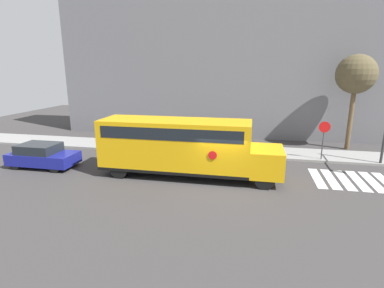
# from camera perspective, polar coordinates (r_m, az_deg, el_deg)

# --- Properties ---
(ground_plane) EXTENTS (60.00, 60.00, 0.00)m
(ground_plane) POSITION_cam_1_polar(r_m,az_deg,el_deg) (15.99, 5.59, -7.61)
(ground_plane) COLOR #3A3838
(sidewalk_strip) EXTENTS (44.00, 3.00, 0.15)m
(sidewalk_strip) POSITION_cam_1_polar(r_m,az_deg,el_deg) (22.12, 7.45, -1.26)
(sidewalk_strip) COLOR gray
(sidewalk_strip) RESTS_ON ground
(building_backdrop) EXTENTS (32.00, 4.00, 13.86)m
(building_backdrop) POSITION_cam_1_polar(r_m,az_deg,el_deg) (27.84, 9.00, 16.09)
(building_backdrop) COLOR slate
(building_backdrop) RESTS_ON ground
(crosswalk_stripes) EXTENTS (4.70, 3.20, 0.01)m
(crosswalk_stripes) POSITION_cam_1_polar(r_m,az_deg,el_deg) (18.70, 29.09, -6.12)
(crosswalk_stripes) COLOR white
(crosswalk_stripes) RESTS_ON ground
(school_bus) EXTENTS (9.99, 2.57, 3.18)m
(school_bus) POSITION_cam_1_polar(r_m,az_deg,el_deg) (16.62, -1.91, -0.11)
(school_bus) COLOR #EAA80F
(school_bus) RESTS_ON ground
(parked_car) EXTENTS (4.06, 1.90, 1.45)m
(parked_car) POSITION_cam_1_polar(r_m,az_deg,el_deg) (20.61, -26.61, -1.96)
(parked_car) COLOR navy
(parked_car) RESTS_ON ground
(stop_sign) EXTENTS (0.71, 0.10, 2.65)m
(stop_sign) POSITION_cam_1_polar(r_m,az_deg,el_deg) (21.01, 23.79, 1.55)
(stop_sign) COLOR #38383A
(stop_sign) RESTS_ON ground
(tree_near_sidewalk) EXTENTS (2.78, 2.78, 6.93)m
(tree_near_sidewalk) POSITION_cam_1_polar(r_m,az_deg,el_deg) (24.80, 28.79, 11.43)
(tree_near_sidewalk) COLOR brown
(tree_near_sidewalk) RESTS_ON ground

